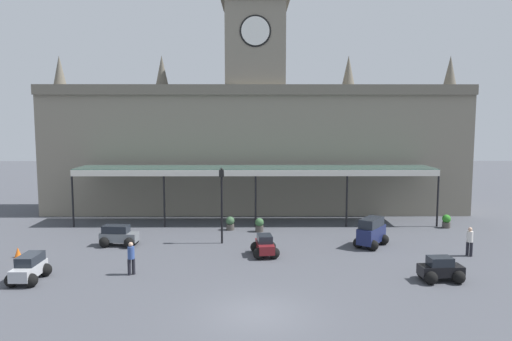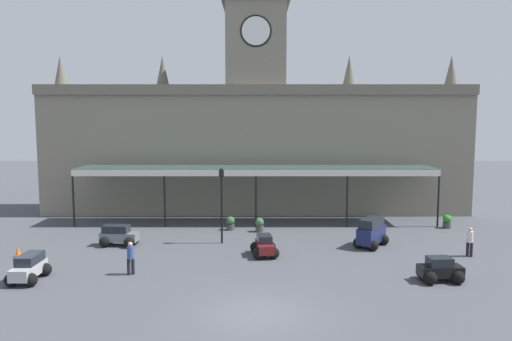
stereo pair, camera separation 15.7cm
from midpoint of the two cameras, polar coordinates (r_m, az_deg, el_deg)
name	(u,v)px [view 1 (the left image)]	position (r m, az deg, el deg)	size (l,w,h in m)	color
ground_plane	(257,314)	(19.87, -0.08, -16.83)	(140.00, 140.00, 0.00)	#464950
station_building	(255,140)	(40.31, -0.20, 3.72)	(34.69, 5.96, 18.15)	gray
entrance_canopy	(256,169)	(35.27, -0.19, 0.15)	(26.53, 3.26, 4.22)	#38564C
car_maroon_sedan	(265,247)	(27.47, 0.89, -9.16)	(1.67, 2.14, 1.19)	maroon
car_black_sedan	(440,271)	(24.96, 21.11, -11.17)	(2.10, 1.60, 1.19)	black
car_silver_estate	(29,270)	(25.78, -25.75, -10.68)	(1.54, 2.25, 1.27)	#B2B5BA
car_navy_van	(371,233)	(30.12, 13.54, -7.36)	(2.41, 2.57, 1.77)	#19214C
car_grey_estate	(119,237)	(30.70, -16.31, -7.64)	(2.32, 1.67, 1.27)	slate
pedestrian_near_entrance	(470,240)	(29.82, 24.14, -7.67)	(0.34, 0.35, 1.67)	black
pedestrian_crossing_forecourt	(131,257)	(24.93, -14.95, -10.01)	(0.35, 0.34, 1.67)	black
victorian_lamppost	(222,196)	(29.66, -4.30, -3.12)	(0.30, 0.30, 4.79)	black
traffic_cone	(18,252)	(30.31, -26.82, -8.78)	(0.40, 0.40, 0.58)	orange
planter_near_kerb	(259,225)	(33.08, 0.27, -6.53)	(0.60, 0.60, 0.96)	#47423D
planter_forecourt_centre	(446,221)	(36.83, 21.79, -5.67)	(0.60, 0.60, 0.96)	#47423D
planter_by_canopy	(230,223)	(33.63, -3.25, -6.33)	(0.60, 0.60, 0.96)	#47423D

